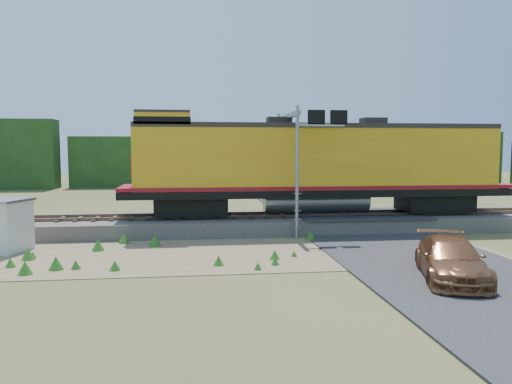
{
  "coord_description": "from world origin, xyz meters",
  "views": [
    {
      "loc": [
        -2.04,
        -20.93,
        4.51
      ],
      "look_at": [
        0.9,
        3.0,
        2.4
      ],
      "focal_mm": 35.0,
      "sensor_mm": 36.0,
      "label": 1
    }
  ],
  "objects": [
    {
      "name": "rails",
      "position": [
        0.0,
        6.0,
        0.88
      ],
      "size": [
        70.0,
        1.54,
        0.16
      ],
      "color": "brown",
      "rests_on": "ballast"
    },
    {
      "name": "dirt_shoulder",
      "position": [
        -2.0,
        0.5,
        0.01
      ],
      "size": [
        26.0,
        8.0,
        0.03
      ],
      "primitive_type": "cube",
      "color": "#8C7754",
      "rests_on": "ground"
    },
    {
      "name": "ballast",
      "position": [
        0.0,
        6.0,
        0.4
      ],
      "size": [
        70.0,
        5.0,
        0.8
      ],
      "primitive_type": "cube",
      "color": "slate",
      "rests_on": "ground"
    },
    {
      "name": "weed_clumps",
      "position": [
        -3.5,
        0.1,
        0.0
      ],
      "size": [
        15.0,
        6.2,
        0.56
      ],
      "primitive_type": null,
      "color": "#2C671D",
      "rests_on": "ground"
    },
    {
      "name": "locomotive",
      "position": [
        4.34,
        6.0,
        3.66
      ],
      "size": [
        21.24,
        3.24,
        5.48
      ],
      "color": "black",
      "rests_on": "rails"
    },
    {
      "name": "shed",
      "position": [
        -10.35,
        1.72,
        1.18
      ],
      "size": [
        2.49,
        2.49,
        2.33
      ],
      "rotation": [
        0.0,
        0.0,
        -0.32
      ],
      "color": "silver",
      "rests_on": "ground"
    },
    {
      "name": "road",
      "position": [
        7.0,
        0.74,
        0.09
      ],
      "size": [
        7.0,
        66.0,
        0.86
      ],
      "color": "#38383A",
      "rests_on": "ground"
    },
    {
      "name": "ground",
      "position": [
        0.0,
        0.0,
        0.0
      ],
      "size": [
        140.0,
        140.0,
        0.0
      ],
      "primitive_type": "plane",
      "color": "#475123",
      "rests_on": "ground"
    },
    {
      "name": "signal_gantry",
      "position": [
        3.3,
        5.35,
        4.99
      ],
      "size": [
        2.62,
        6.2,
        6.61
      ],
      "color": "gray",
      "rests_on": "ground"
    },
    {
      "name": "car",
      "position": [
        6.65,
        -5.07,
        0.71
      ],
      "size": [
        3.36,
        5.25,
        1.42
      ],
      "primitive_type": "imported",
      "rotation": [
        0.0,
        0.0,
        -0.31
      ],
      "color": "brown",
      "rests_on": "ground"
    },
    {
      "name": "tree_line_north",
      "position": [
        0.0,
        38.0,
        3.07
      ],
      "size": [
        130.0,
        3.0,
        6.5
      ],
      "color": "#1C3714",
      "rests_on": "ground"
    }
  ]
}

